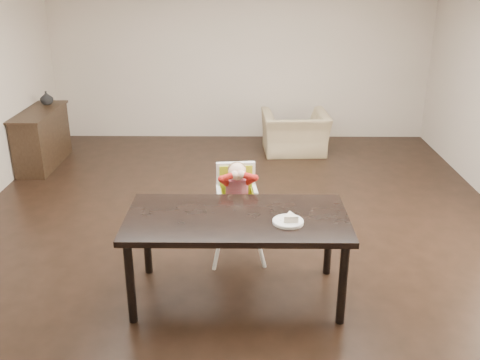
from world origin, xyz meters
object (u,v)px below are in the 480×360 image
(high_chair, at_px, (237,190))
(armchair, at_px, (295,126))
(dining_table, at_px, (237,225))
(sideboard, at_px, (42,138))

(high_chair, distance_m, armchair, 3.24)
(dining_table, xyz_separation_m, sideboard, (-2.79, 3.25, -0.27))
(sideboard, bearing_deg, dining_table, -49.44)
(dining_table, xyz_separation_m, armchair, (0.82, 3.82, -0.25))
(armchair, bearing_deg, dining_table, 74.61)
(dining_table, relative_size, armchair, 1.88)
(dining_table, height_order, sideboard, sideboard)
(sideboard, bearing_deg, high_chair, -42.64)
(sideboard, bearing_deg, armchair, 8.98)
(armchair, xyz_separation_m, sideboard, (-3.60, -0.57, -0.02))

